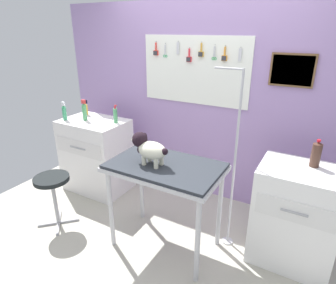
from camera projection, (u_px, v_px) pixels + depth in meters
ground at (147, 250)px, 2.81m from camera, size 4.40×4.00×0.04m
rear_wall_panel at (204, 104)px, 3.40m from camera, size 4.00×0.11×2.30m
grooming_table at (165, 173)px, 2.57m from camera, size 1.01×0.63×0.88m
grooming_arm at (233, 171)px, 2.60m from camera, size 0.30×0.11×1.71m
dog at (149, 148)px, 2.50m from camera, size 0.39×0.19×0.28m
counter_left at (96, 155)px, 3.71m from camera, size 0.80×0.58×0.94m
cabinet_right at (295, 216)px, 2.53m from camera, size 0.68×0.54×0.92m
stool at (52, 186)px, 2.98m from camera, size 0.36×0.36×0.58m
detangler_spray at (84, 111)px, 3.51m from camera, size 0.05×0.05×0.26m
spray_bottle_short at (86, 109)px, 3.75m from camera, size 0.05×0.05×0.20m
spray_bottle_tall at (64, 112)px, 3.53m from camera, size 0.05×0.05×0.23m
conditioner_bottle at (115, 115)px, 3.42m from camera, size 0.05×0.05×0.22m
soda_bottle at (316, 154)px, 2.37m from camera, size 0.08×0.08×0.24m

